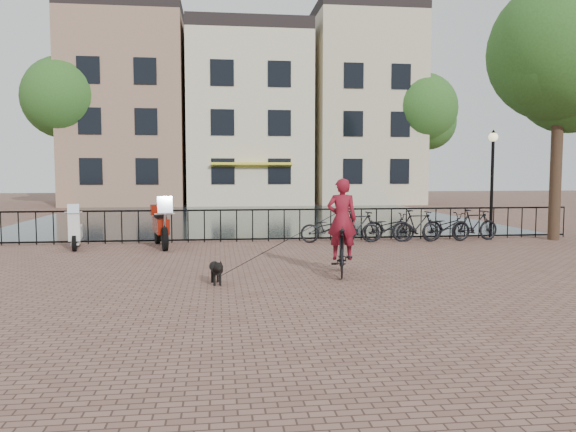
{
  "coord_description": "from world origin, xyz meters",
  "views": [
    {
      "loc": [
        -1.56,
        -9.54,
        2.21
      ],
      "look_at": [
        0.0,
        3.0,
        1.2
      ],
      "focal_mm": 35.0,
      "sensor_mm": 36.0,
      "label": 1
    }
  ],
  "objects": [
    {
      "name": "parked_bike_4",
      "position": [
        5.6,
        7.4,
        0.45
      ],
      "size": [
        1.79,
        0.88,
        0.9
      ],
      "primitive_type": "imported",
      "rotation": [
        0.0,
        0.0,
        1.74
      ],
      "color": "black",
      "rests_on": "ground"
    },
    {
      "name": "parked_bike_2",
      "position": [
        3.7,
        7.4,
        0.45
      ],
      "size": [
        1.73,
        0.65,
        0.9
      ],
      "primitive_type": "imported",
      "rotation": [
        0.0,
        0.0,
        1.6
      ],
      "color": "black",
      "rests_on": "ground"
    },
    {
      "name": "canal_house_left",
      "position": [
        -7.5,
        30.0,
        6.4
      ],
      "size": [
        7.5,
        9.0,
        12.8
      ],
      "color": "#8F6F53",
      "rests_on": "ground"
    },
    {
      "name": "parked_bike_0",
      "position": [
        1.8,
        7.4,
        0.45
      ],
      "size": [
        1.76,
        0.76,
        0.9
      ],
      "primitive_type": "imported",
      "rotation": [
        0.0,
        0.0,
        1.48
      ],
      "color": "black",
      "rests_on": "ground"
    },
    {
      "name": "ground",
      "position": [
        0.0,
        0.0,
        0.0
      ],
      "size": [
        100.0,
        100.0,
        0.0
      ],
      "primitive_type": "plane",
      "color": "brown",
      "rests_on": "ground"
    },
    {
      "name": "lamp_post",
      "position": [
        7.2,
        7.6,
        2.38
      ],
      "size": [
        0.3,
        0.3,
        3.45
      ],
      "color": "black",
      "rests_on": "ground"
    },
    {
      "name": "canal_house_mid",
      "position": [
        0.5,
        30.0,
        5.9
      ],
      "size": [
        8.0,
        9.5,
        11.8
      ],
      "color": "beige",
      "rests_on": "ground"
    },
    {
      "name": "motorcycle",
      "position": [
        -3.23,
        7.04,
        0.78
      ],
      "size": [
        0.99,
        2.23,
        1.55
      ],
      "rotation": [
        0.0,
        0.0,
        0.23
      ],
      "color": "maroon",
      "rests_on": "ground"
    },
    {
      "name": "dog",
      "position": [
        -1.62,
        1.42,
        0.25
      ],
      "size": [
        0.34,
        0.76,
        0.5
      ],
      "rotation": [
        0.0,
        0.0,
        0.15
      ],
      "color": "black",
      "rests_on": "ground"
    },
    {
      "name": "parked_bike_3",
      "position": [
        4.65,
        7.4,
        0.5
      ],
      "size": [
        1.69,
        0.56,
        1.0
      ],
      "primitive_type": "imported",
      "rotation": [
        0.0,
        0.0,
        1.62
      ],
      "color": "black",
      "rests_on": "ground"
    },
    {
      "name": "canal_house_right",
      "position": [
        8.5,
        30.0,
        6.65
      ],
      "size": [
        7.0,
        9.0,
        13.3
      ],
      "color": "#BFB68E",
      "rests_on": "ground"
    },
    {
      "name": "parked_bike_1",
      "position": [
        2.75,
        7.4,
        0.5
      ],
      "size": [
        1.71,
        0.7,
        1.0
      ],
      "primitive_type": "imported",
      "rotation": [
        0.0,
        0.0,
        1.71
      ],
      "color": "black",
      "rests_on": "ground"
    },
    {
      "name": "railing",
      "position": [
        0.0,
        8.0,
        0.5
      ],
      "size": [
        20.0,
        0.05,
        1.02
      ],
      "color": "black",
      "rests_on": "ground"
    },
    {
      "name": "tree_near_right",
      "position": [
        9.2,
        7.3,
        5.97
      ],
      "size": [
        4.48,
        4.48,
        8.24
      ],
      "color": "black",
      "rests_on": "ground"
    },
    {
      "name": "tree_far_left",
      "position": [
        -11.0,
        27.0,
        6.73
      ],
      "size": [
        5.04,
        5.04,
        9.27
      ],
      "color": "black",
      "rests_on": "ground"
    },
    {
      "name": "canal_water",
      "position": [
        0.0,
        17.3,
        0.0
      ],
      "size": [
        20.0,
        20.0,
        0.0
      ],
      "primitive_type": "plane",
      "color": "black",
      "rests_on": "ground"
    },
    {
      "name": "tree_far_right",
      "position": [
        12.0,
        27.0,
        6.35
      ],
      "size": [
        4.76,
        4.76,
        8.76
      ],
      "color": "black",
      "rests_on": "ground"
    },
    {
      "name": "parked_bike_5",
      "position": [
        6.55,
        7.4,
        0.5
      ],
      "size": [
        1.72,
        0.72,
        1.0
      ],
      "primitive_type": "imported",
      "rotation": [
        0.0,
        0.0,
        1.72
      ],
      "color": "black",
      "rests_on": "ground"
    },
    {
      "name": "scooter",
      "position": [
        -5.61,
        7.0,
        0.67
      ],
      "size": [
        0.64,
        1.49,
        1.34
      ],
      "rotation": [
        0.0,
        0.0,
        0.16
      ],
      "color": "silver",
      "rests_on": "ground"
    },
    {
      "name": "cyclist",
      "position": [
        1.04,
        2.07,
        0.91
      ],
      "size": [
        0.85,
        1.82,
        2.41
      ],
      "rotation": [
        0.0,
        0.0,
        2.94
      ],
      "color": "black",
      "rests_on": "ground"
    }
  ]
}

